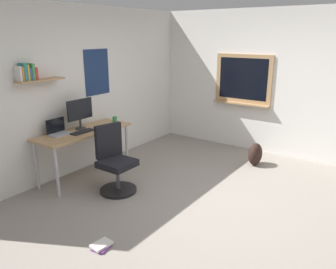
{
  "coord_description": "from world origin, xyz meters",
  "views": [
    {
      "loc": [
        -3.59,
        -1.79,
        2.16
      ],
      "look_at": [
        -0.04,
        0.73,
        0.85
      ],
      "focal_mm": 35.98,
      "sensor_mm": 36.0,
      "label": 1
    }
  ],
  "objects_px": {
    "computer_mouse": "(97,127)",
    "backpack": "(255,154)",
    "laptop": "(58,131)",
    "desk": "(84,136)",
    "monitor_primary": "(80,112)",
    "keyboard": "(83,132)",
    "office_chair": "(115,163)",
    "book_stack_on_floor": "(102,245)",
    "coffee_mug": "(115,119)"
  },
  "relations": [
    {
      "from": "laptop",
      "to": "backpack",
      "type": "distance_m",
      "value": 3.21
    },
    {
      "from": "keyboard",
      "to": "backpack",
      "type": "distance_m",
      "value": 2.87
    },
    {
      "from": "office_chair",
      "to": "computer_mouse",
      "type": "relative_size",
      "value": 9.13
    },
    {
      "from": "desk",
      "to": "office_chair",
      "type": "distance_m",
      "value": 0.76
    },
    {
      "from": "laptop",
      "to": "backpack",
      "type": "relative_size",
      "value": 0.8
    },
    {
      "from": "keyboard",
      "to": "laptop",
      "type": "bearing_deg",
      "value": 141.12
    },
    {
      "from": "monitor_primary",
      "to": "coffee_mug",
      "type": "bearing_deg",
      "value": -10.54
    },
    {
      "from": "desk",
      "to": "office_chair",
      "type": "height_order",
      "value": "office_chair"
    },
    {
      "from": "backpack",
      "to": "computer_mouse",
      "type": "bearing_deg",
      "value": 133.57
    },
    {
      "from": "monitor_primary",
      "to": "book_stack_on_floor",
      "type": "xyz_separation_m",
      "value": [
        -1.2,
        -1.64,
        -1.0
      ]
    },
    {
      "from": "desk",
      "to": "laptop",
      "type": "relative_size",
      "value": 4.87
    },
    {
      "from": "office_chair",
      "to": "backpack",
      "type": "xyz_separation_m",
      "value": [
        2.09,
        -1.26,
        -0.22
      ]
    },
    {
      "from": "desk",
      "to": "laptop",
      "type": "bearing_deg",
      "value": 157.49
    },
    {
      "from": "keyboard",
      "to": "book_stack_on_floor",
      "type": "bearing_deg",
      "value": -126.37
    },
    {
      "from": "keyboard",
      "to": "book_stack_on_floor",
      "type": "distance_m",
      "value": 1.97
    },
    {
      "from": "computer_mouse",
      "to": "backpack",
      "type": "height_order",
      "value": "computer_mouse"
    },
    {
      "from": "laptop",
      "to": "coffee_mug",
      "type": "distance_m",
      "value": 1.01
    },
    {
      "from": "keyboard",
      "to": "computer_mouse",
      "type": "height_order",
      "value": "computer_mouse"
    },
    {
      "from": "desk",
      "to": "laptop",
      "type": "distance_m",
      "value": 0.39
    },
    {
      "from": "laptop",
      "to": "keyboard",
      "type": "height_order",
      "value": "laptop"
    },
    {
      "from": "keyboard",
      "to": "coffee_mug",
      "type": "bearing_deg",
      "value": 3.91
    },
    {
      "from": "keyboard",
      "to": "computer_mouse",
      "type": "relative_size",
      "value": 3.56
    },
    {
      "from": "backpack",
      "to": "book_stack_on_floor",
      "type": "bearing_deg",
      "value": 172.38
    },
    {
      "from": "monitor_primary",
      "to": "computer_mouse",
      "type": "xyz_separation_m",
      "value": [
        0.17,
        -0.16,
        -0.25
      ]
    },
    {
      "from": "office_chair",
      "to": "keyboard",
      "type": "relative_size",
      "value": 2.57
    },
    {
      "from": "monitor_primary",
      "to": "desk",
      "type": "bearing_deg",
      "value": -112.18
    },
    {
      "from": "desk",
      "to": "computer_mouse",
      "type": "relative_size",
      "value": 14.52
    },
    {
      "from": "office_chair",
      "to": "coffee_mug",
      "type": "distance_m",
      "value": 1.08
    },
    {
      "from": "coffee_mug",
      "to": "office_chair",
      "type": "bearing_deg",
      "value": -136.99
    },
    {
      "from": "desk",
      "to": "keyboard",
      "type": "distance_m",
      "value": 0.14
    },
    {
      "from": "backpack",
      "to": "monitor_primary",
      "type": "bearing_deg",
      "value": 133.71
    },
    {
      "from": "desk",
      "to": "backpack",
      "type": "xyz_separation_m",
      "value": [
        2.01,
        -1.97,
        -0.48
      ]
    },
    {
      "from": "computer_mouse",
      "to": "book_stack_on_floor",
      "type": "bearing_deg",
      "value": -132.83
    },
    {
      "from": "desk",
      "to": "computer_mouse",
      "type": "distance_m",
      "value": 0.24
    },
    {
      "from": "laptop",
      "to": "backpack",
      "type": "height_order",
      "value": "laptop"
    },
    {
      "from": "laptop",
      "to": "keyboard",
      "type": "relative_size",
      "value": 0.84
    },
    {
      "from": "monitor_primary",
      "to": "keyboard",
      "type": "relative_size",
      "value": 1.25
    },
    {
      "from": "book_stack_on_floor",
      "to": "computer_mouse",
      "type": "bearing_deg",
      "value": 47.17
    },
    {
      "from": "coffee_mug",
      "to": "laptop",
      "type": "bearing_deg",
      "value": 170.69
    },
    {
      "from": "backpack",
      "to": "desk",
      "type": "bearing_deg",
      "value": 135.57
    },
    {
      "from": "office_chair",
      "to": "computer_mouse",
      "type": "bearing_deg",
      "value": 65.92
    },
    {
      "from": "monitor_primary",
      "to": "keyboard",
      "type": "height_order",
      "value": "monitor_primary"
    },
    {
      "from": "desk",
      "to": "backpack",
      "type": "relative_size",
      "value": 3.91
    },
    {
      "from": "desk",
      "to": "keyboard",
      "type": "height_order",
      "value": "keyboard"
    },
    {
      "from": "laptop",
      "to": "monitor_primary",
      "type": "bearing_deg",
      "value": -7.28
    },
    {
      "from": "backpack",
      "to": "coffee_mug",
      "type": "bearing_deg",
      "value": 124.79
    },
    {
      "from": "monitor_primary",
      "to": "keyboard",
      "type": "bearing_deg",
      "value": -124.48
    },
    {
      "from": "computer_mouse",
      "to": "backpack",
      "type": "xyz_separation_m",
      "value": [
        1.8,
        -1.89,
        -0.58
      ]
    },
    {
      "from": "keyboard",
      "to": "book_stack_on_floor",
      "type": "height_order",
      "value": "keyboard"
    },
    {
      "from": "office_chair",
      "to": "laptop",
      "type": "xyz_separation_m",
      "value": [
        -0.26,
        0.85,
        0.4
      ]
    }
  ]
}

